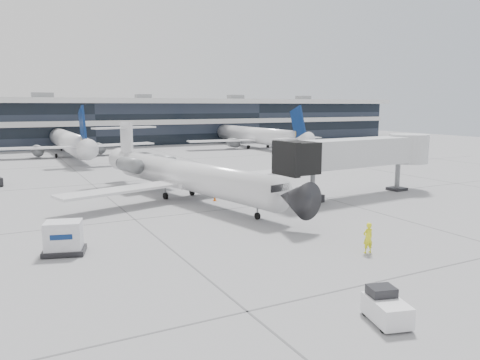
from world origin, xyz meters
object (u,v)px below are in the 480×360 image
jet_bridge (365,152)px  cargo_uld (64,238)px  regional_jet (185,174)px  ramp_worker (368,238)px  baggage_tug (386,308)px

jet_bridge → cargo_uld: (-31.06, -6.61, -3.52)m
regional_jet → ramp_worker: 22.56m
jet_bridge → ramp_worker: jet_bridge is taller
regional_jet → cargo_uld: size_ratio=10.71×
ramp_worker → jet_bridge: bearing=-128.7°
regional_jet → jet_bridge: 19.04m
baggage_tug → jet_bridge: bearing=65.2°
regional_jet → baggage_tug: bearing=-105.5°
baggage_tug → cargo_uld: bearing=139.7°
jet_bridge → baggage_tug: bearing=-134.5°
ramp_worker → baggage_tug: (-6.14, -7.85, -0.36)m
baggage_tug → cargo_uld: size_ratio=0.86×
jet_bridge → cargo_uld: jet_bridge is taller
jet_bridge → cargo_uld: 31.95m
regional_jet → ramp_worker: bearing=-91.0°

